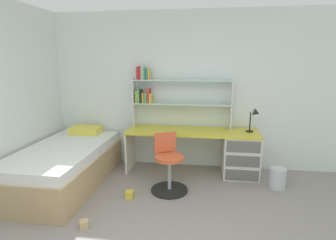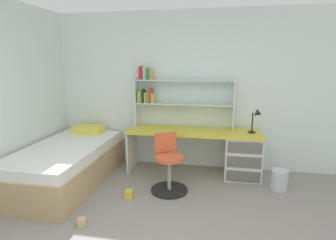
# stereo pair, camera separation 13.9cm
# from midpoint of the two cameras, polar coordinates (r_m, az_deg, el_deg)

# --- Properties ---
(room_shell) EXTENTS (5.66, 6.53, 2.62)m
(room_shell) POSITION_cam_midpoint_polar(r_m,az_deg,el_deg) (3.52, -17.17, 3.76)
(room_shell) COLOR silver
(room_shell) RESTS_ON ground_plane
(desk) EXTENTS (2.11, 0.61, 0.71)m
(desk) POSITION_cam_midpoint_polar(r_m,az_deg,el_deg) (4.46, 13.51, -6.38)
(desk) COLOR gold
(desk) RESTS_ON ground_plane
(bookshelf_hutch) EXTENTS (1.63, 0.22, 1.01)m
(bookshelf_hutch) POSITION_cam_midpoint_polar(r_m,az_deg,el_deg) (4.50, 1.11, 5.85)
(bookshelf_hutch) COLOR silver
(bookshelf_hutch) RESTS_ON desk
(desk_lamp) EXTENTS (0.20, 0.17, 0.38)m
(desk_lamp) POSITION_cam_midpoint_polar(r_m,az_deg,el_deg) (4.36, 19.10, 0.56)
(desk_lamp) COLOR black
(desk_lamp) RESTS_ON desk
(swivel_chair) EXTENTS (0.52, 0.52, 0.81)m
(swivel_chair) POSITION_cam_midpoint_polar(r_m,az_deg,el_deg) (3.87, 1.17, -10.19)
(swivel_chair) COLOR black
(swivel_chair) RESTS_ON ground_plane
(bed_platform) EXTENTS (1.09, 2.05, 0.70)m
(bed_platform) POSITION_cam_midpoint_polar(r_m,az_deg,el_deg) (4.38, -19.63, -8.66)
(bed_platform) COLOR tan
(bed_platform) RESTS_ON ground_plane
(waste_bin) EXTENTS (0.23, 0.23, 0.30)m
(waste_bin) POSITION_cam_midpoint_polar(r_m,az_deg,el_deg) (4.28, 23.26, -11.52)
(waste_bin) COLOR silver
(waste_bin) RESTS_ON ground_plane
(toy_block_natural_0) EXTENTS (0.12, 0.12, 0.09)m
(toy_block_natural_0) POSITION_cam_midpoint_polar(r_m,az_deg,el_deg) (3.34, -16.46, -19.92)
(toy_block_natural_0) COLOR tan
(toy_block_natural_0) RESTS_ON ground_plane
(toy_block_yellow_3) EXTENTS (0.10, 0.10, 0.10)m
(toy_block_yellow_3) POSITION_cam_midpoint_polar(r_m,az_deg,el_deg) (3.81, -7.09, -15.15)
(toy_block_yellow_3) COLOR gold
(toy_block_yellow_3) RESTS_ON ground_plane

